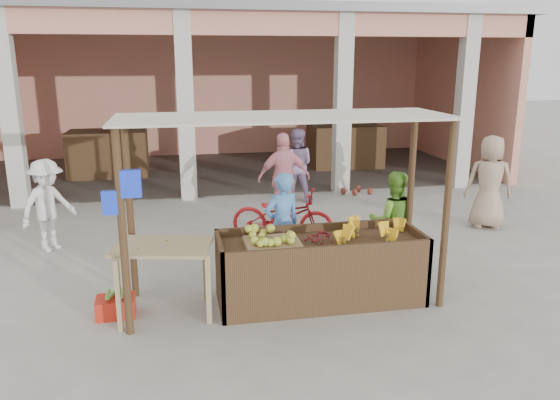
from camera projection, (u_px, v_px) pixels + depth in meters
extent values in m
plane|color=gray|center=(282.00, 303.00, 6.99)|extent=(60.00, 60.00, 0.00)
cube|color=tan|center=(213.00, 92.00, 17.32)|extent=(14.00, 0.20, 4.00)
cube|color=tan|center=(459.00, 95.00, 15.82)|extent=(0.20, 6.00, 4.00)
cube|color=tan|center=(230.00, 23.00, 11.41)|extent=(14.00, 0.30, 0.50)
cube|color=slate|center=(219.00, 15.00, 14.03)|extent=(14.40, 6.40, 0.20)
cube|color=beige|center=(10.00, 111.00, 11.03)|extent=(0.35, 0.35, 4.00)
cube|color=beige|center=(186.00, 108.00, 11.67)|extent=(0.35, 0.35, 4.00)
cube|color=beige|center=(342.00, 106.00, 12.31)|extent=(0.35, 0.35, 4.00)
cube|color=beige|center=(465.00, 103.00, 12.86)|extent=(0.35, 0.35, 4.00)
cube|color=#4D331F|center=(108.00, 153.00, 14.37)|extent=(2.00, 1.20, 1.20)
cube|color=#4D331F|center=(345.00, 146.00, 15.55)|extent=(2.00, 1.20, 1.20)
cube|color=#4D331F|center=(320.00, 271.00, 6.98)|extent=(2.60, 0.95, 0.80)
cylinder|color=#4D331F|center=(123.00, 236.00, 5.93)|extent=(0.09, 0.09, 2.35)
cylinder|color=#4D331F|center=(446.00, 217.00, 6.62)|extent=(0.09, 0.09, 2.35)
cylinder|color=#4D331F|center=(130.00, 210.00, 6.93)|extent=(0.09, 0.09, 2.35)
cylinder|color=#4D331F|center=(410.00, 196.00, 7.62)|extent=(0.09, 0.09, 2.35)
cube|color=beige|center=(285.00, 117.00, 6.48)|extent=(4.00, 1.35, 0.03)
cube|color=blue|center=(131.00, 184.00, 5.81)|extent=(0.22, 0.08, 0.30)
cube|color=blue|center=(111.00, 203.00, 5.82)|extent=(0.18, 0.07, 0.26)
cube|color=#90714A|center=(272.00, 244.00, 6.71)|extent=(0.68, 0.59, 0.06)
ellipsoid|color=gold|center=(272.00, 236.00, 6.69)|extent=(0.58, 0.51, 0.13)
ellipsoid|color=maroon|center=(322.00, 236.00, 6.88)|extent=(0.44, 0.36, 0.14)
cube|color=tan|center=(162.00, 246.00, 6.46)|extent=(1.25, 0.97, 0.04)
cube|color=tan|center=(118.00, 296.00, 6.17)|extent=(0.06, 0.06, 0.86)
cube|color=tan|center=(208.00, 289.00, 6.36)|extent=(0.06, 0.06, 0.86)
cube|color=tan|center=(123.00, 275.00, 6.79)|extent=(0.06, 0.06, 0.86)
cube|color=tan|center=(205.00, 269.00, 6.97)|extent=(0.06, 0.06, 0.86)
cube|color=red|center=(116.00, 307.00, 6.62)|extent=(0.46, 0.34, 0.24)
ellipsoid|color=maroon|center=(355.00, 182.00, 12.32)|extent=(0.48, 0.48, 0.66)
ellipsoid|color=maroon|center=(370.00, 181.00, 12.44)|extent=(0.48, 0.48, 0.66)
ellipsoid|color=maroon|center=(359.00, 178.00, 12.67)|extent=(0.48, 0.48, 0.66)
ellipsoid|color=maroon|center=(344.00, 181.00, 12.43)|extent=(0.48, 0.48, 0.66)
imported|color=#508FD9|center=(282.00, 222.00, 7.66)|extent=(0.72, 0.62, 1.63)
imported|color=#72B437|center=(393.00, 219.00, 7.92)|extent=(0.84, 0.61, 1.56)
imported|color=#A01417|center=(283.00, 215.00, 9.16)|extent=(1.33, 1.94, 0.96)
imported|color=silver|center=(47.00, 202.00, 8.75)|extent=(1.08, 1.12, 1.62)
imported|color=pink|center=(284.00, 175.00, 10.22)|extent=(1.09, 0.61, 1.82)
imported|color=#A1826A|center=(490.00, 177.00, 9.90)|extent=(1.06, 0.87, 1.89)
imported|color=gray|center=(296.00, 162.00, 11.81)|extent=(0.95, 0.70, 1.73)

